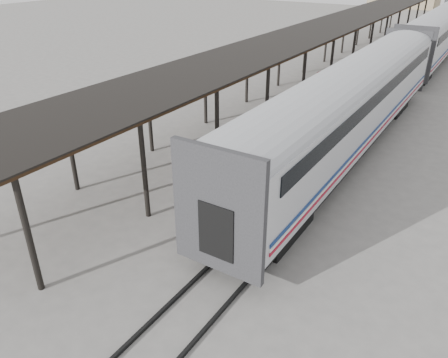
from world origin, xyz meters
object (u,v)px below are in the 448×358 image
object	(u,v)px
baggage_cart	(223,195)
luggage_tug	(321,83)
pedestrian	(297,97)
porter	(219,179)

from	to	relation	value
baggage_cart	luggage_tug	world-z (taller)	luggage_tug
luggage_tug	pedestrian	xyz separation A→B (m)	(0.28, -5.03, 0.27)
baggage_cart	porter	size ratio (longest dim) A/B	1.42
porter	baggage_cart	bearing A→B (deg)	43.75
luggage_tug	porter	distance (m)	19.36
porter	luggage_tug	bearing A→B (deg)	32.40
baggage_cart	porter	world-z (taller)	porter
porter	pedestrian	xyz separation A→B (m)	(-2.97, 14.02, -0.87)
baggage_cart	luggage_tug	size ratio (longest dim) A/B	1.58
pedestrian	luggage_tug	bearing A→B (deg)	-65.49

